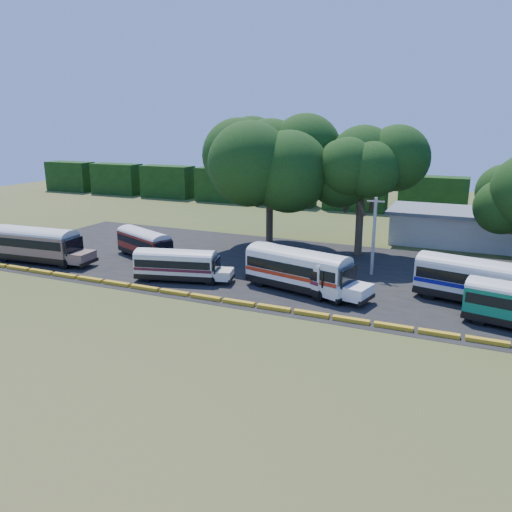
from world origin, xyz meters
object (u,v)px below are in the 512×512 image
at_px(bus_red, 145,242).
at_px(bus_white_red, 300,268).
at_px(bus_beige, 37,243).
at_px(bus_cream_west, 178,263).
at_px(tree_west, 270,159).

distance_m(bus_red, bus_white_red, 18.89).
bearing_deg(bus_beige, bus_red, 29.49).
relative_size(bus_red, bus_cream_west, 1.02).
xyz_separation_m(bus_beige, bus_white_red, (27.44, 2.23, -0.03)).
relative_size(bus_beige, bus_cream_west, 1.24).
height_order(bus_white_red, tree_west, tree_west).
relative_size(bus_red, tree_west, 0.65).
bearing_deg(tree_west, bus_red, -135.91).
bearing_deg(bus_white_red, bus_beige, -161.96).
bearing_deg(bus_cream_west, bus_red, 129.89).
xyz_separation_m(bus_red, tree_west, (10.20, 9.88, 8.33)).
relative_size(bus_beige, bus_white_red, 0.99).
height_order(bus_beige, bus_white_red, bus_beige).
height_order(bus_cream_west, tree_west, tree_west).
height_order(bus_red, bus_white_red, bus_white_red).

